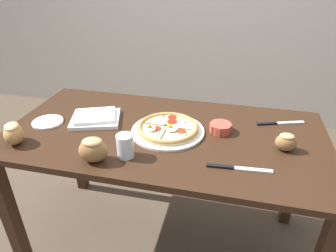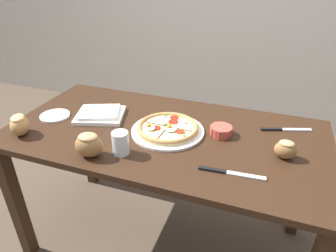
{
  "view_description": "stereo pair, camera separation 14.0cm",
  "coord_description": "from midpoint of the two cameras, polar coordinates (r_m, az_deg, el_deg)",
  "views": [
    {
      "loc": [
        0.3,
        -1.18,
        1.46
      ],
      "look_at": [
        0.02,
        0.0,
        0.78
      ],
      "focal_mm": 32.0,
      "sensor_mm": 36.0,
      "label": 1
    },
    {
      "loc": [
        0.43,
        -1.14,
        1.46
      ],
      "look_at": [
        0.02,
        0.0,
        0.78
      ],
      "focal_mm": 32.0,
      "sensor_mm": 36.0,
      "label": 2
    }
  ],
  "objects": [
    {
      "name": "water_glass",
      "position": [
        1.24,
        -11.36,
        -4.06
      ],
      "size": [
        0.07,
        0.07,
        0.1
      ],
      "color": "white",
      "rests_on": "dining_table"
    },
    {
      "name": "ground_plane",
      "position": [
        1.9,
        -2.77,
        -20.96
      ],
      "size": [
        12.0,
        12.0,
        0.0
      ],
      "primitive_type": "plane",
      "color": "brown"
    },
    {
      "name": "pizza",
      "position": [
        1.4,
        -2.87,
        -0.5
      ],
      "size": [
        0.34,
        0.34,
        0.05
      ],
      "color": "white",
      "rests_on": "dining_table"
    },
    {
      "name": "bread_piece_mid",
      "position": [
        1.5,
        -29.81,
        -1.25
      ],
      "size": [
        0.13,
        0.14,
        0.1
      ],
      "rotation": [
        0.0,
        0.0,
        2.18
      ],
      "color": "#B27F47",
      "rests_on": "dining_table"
    },
    {
      "name": "ramekin_bowl",
      "position": [
        1.41,
        7.2,
        -0.35
      ],
      "size": [
        0.11,
        0.11,
        0.04
      ],
      "color": "#C64C3D",
      "rests_on": "dining_table"
    },
    {
      "name": "dining_table",
      "position": [
        1.47,
        -3.36,
        -4.61
      ],
      "size": [
        1.5,
        0.76,
        0.75
      ],
      "color": "#331E11",
      "rests_on": "ground_plane"
    },
    {
      "name": "knife_spare",
      "position": [
        1.18,
        9.98,
        -8.06
      ],
      "size": [
        0.25,
        0.04,
        0.01
      ],
      "rotation": [
        0.0,
        0.0,
        0.07
      ],
      "color": "silver",
      "rests_on": "dining_table"
    },
    {
      "name": "side_saucer",
      "position": [
        1.63,
        -24.27,
        0.64
      ],
      "size": [
        0.15,
        0.15,
        0.01
      ],
      "color": "white",
      "rests_on": "dining_table"
    },
    {
      "name": "bread_piece_near",
      "position": [
        1.33,
        18.82,
        -2.94
      ],
      "size": [
        0.09,
        0.07,
        0.08
      ],
      "rotation": [
        0.0,
        0.0,
        0.0
      ],
      "color": "olive",
      "rests_on": "dining_table"
    },
    {
      "name": "knife_main",
      "position": [
        1.55,
        18.17,
        0.46
      ],
      "size": [
        0.23,
        0.09,
        0.01
      ],
      "rotation": [
        0.0,
        0.0,
        0.33
      ],
      "color": "silver",
      "rests_on": "dining_table"
    },
    {
      "name": "bread_piece_far",
      "position": [
        1.24,
        -17.26,
        -4.37
      ],
      "size": [
        0.13,
        0.11,
        0.1
      ],
      "rotation": [
        0.0,
        0.0,
        0.18
      ],
      "color": "olive",
      "rests_on": "dining_table"
    },
    {
      "name": "napkin_folded",
      "position": [
        1.56,
        -16.17,
        1.41
      ],
      "size": [
        0.28,
        0.26,
        0.04
      ],
      "rotation": [
        0.0,
        0.0,
        0.31
      ],
      "color": "white",
      "rests_on": "dining_table"
    }
  ]
}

